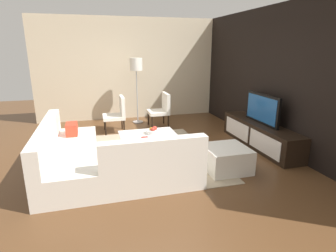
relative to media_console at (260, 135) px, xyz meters
name	(u,v)px	position (x,y,z in m)	size (l,w,h in m)	color
ground_plane	(146,158)	(0.00, -2.40, -0.25)	(14.00, 14.00, 0.00)	brown
feature_wall_back	(278,78)	(0.00, 0.30, 1.15)	(6.40, 0.12, 2.80)	black
side_wall_left	(130,69)	(-3.20, -2.20, 1.15)	(0.12, 5.20, 2.80)	beige
area_rug	(145,156)	(-0.10, -2.40, -0.24)	(3.00, 2.51, 0.01)	tan
media_console	(260,135)	(0.00, 0.00, 0.00)	(2.23, 0.49, 0.50)	black
television	(262,109)	(0.00, 0.00, 0.55)	(1.07, 0.06, 0.60)	black
sectional_couch	(97,159)	(0.52, -3.28, 0.03)	(2.41, 2.35, 0.81)	white
coffee_table	(150,145)	(-0.10, -2.30, -0.05)	(1.07, 1.08, 0.38)	black
accent_chair_near	(117,112)	(-1.82, -2.73, 0.24)	(0.55, 0.51, 0.87)	black
floor_lamp	(136,68)	(-2.56, -2.13, 1.21)	(0.32, 0.32, 1.73)	#A5A5AA
ottoman	(226,159)	(0.86, -1.20, -0.05)	(0.70, 0.70, 0.40)	white
fruit_bowl	(153,131)	(-0.28, -2.19, 0.18)	(0.28, 0.28, 0.14)	silver
accent_chair_far	(162,108)	(-2.02, -1.58, 0.24)	(0.56, 0.50, 0.87)	black
book_stack	(145,139)	(0.11, -2.42, 0.16)	(0.19, 0.13, 0.05)	#2D516B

